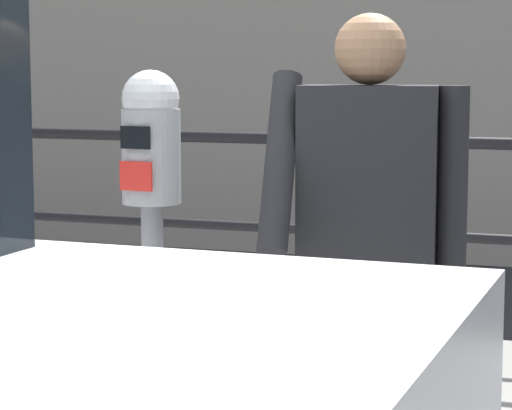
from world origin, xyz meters
name	(u,v)px	position (x,y,z in m)	size (l,w,h in m)	color
parking_meter	(152,188)	(-0.15, 0.31, 1.19)	(0.19, 0.20, 1.42)	slate
pedestrian_at_meter	(367,245)	(0.53, 0.38, 1.03)	(0.59, 0.45, 1.59)	slate
background_railing	(368,193)	(0.00, 2.63, 0.92)	(24.06, 0.06, 1.08)	black
backdrop_wall	(470,47)	(0.00, 6.09, 1.71)	(32.00, 0.50, 3.43)	gray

